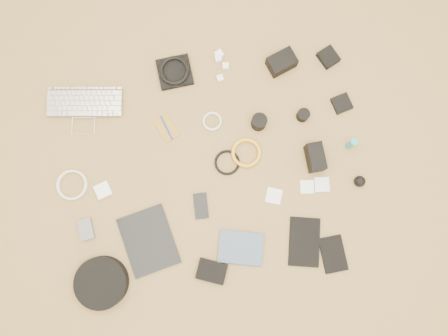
{
  "coord_description": "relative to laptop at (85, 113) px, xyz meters",
  "views": [
    {
      "loc": [
        0.02,
        -0.26,
        1.97
      ],
      "look_at": [
        0.06,
        -0.0,
        0.02
      ],
      "focal_mm": 35.0,
      "sensor_mm": 36.0,
      "label": 1
    }
  ],
  "objects": [
    {
      "name": "filter_case_left",
      "position": [
        0.8,
        -0.5,
        -0.01
      ],
      "size": [
        0.09,
        0.09,
        0.01
      ],
      "primitive_type": "cube",
      "rotation": [
        0.0,
        0.0,
        -0.37
      ],
      "color": "silver",
      "rests_on": "ground"
    },
    {
      "name": "notebook_black_b",
      "position": [
        1.02,
        -0.8,
        -0.01
      ],
      "size": [
        0.11,
        0.16,
        0.01
      ],
      "primitive_type": "cube",
      "rotation": [
        0.0,
        0.0,
        0.05
      ],
      "color": "black",
      "rests_on": "ground"
    },
    {
      "name": "dslr_camera",
      "position": [
        0.93,
        0.1,
        0.02
      ],
      "size": [
        0.15,
        0.12,
        0.07
      ],
      "primitive_type": "cube",
      "rotation": [
        0.0,
        0.0,
        0.35
      ],
      "color": "black",
      "rests_on": "ground"
    },
    {
      "name": "lens_pouch",
      "position": [
        1.16,
        0.1,
        0.0
      ],
      "size": [
        0.11,
        0.11,
        0.03
      ],
      "primitive_type": "cube",
      "rotation": [
        0.0,
        0.0,
        0.43
      ],
      "color": "black",
      "rests_on": "ground"
    },
    {
      "name": "paperback",
      "position": [
        0.6,
        -0.78,
        -0.0
      ],
      "size": [
        0.22,
        0.19,
        0.02
      ],
      "primitive_type": "imported",
      "rotation": [
        0.0,
        0.0,
        1.33
      ],
      "color": "#3C5065",
      "rests_on": "ground"
    },
    {
      "name": "laptop",
      "position": [
        0.0,
        0.0,
        0.0
      ],
      "size": [
        0.38,
        0.29,
        0.03
      ],
      "primitive_type": "imported",
      "rotation": [
        0.0,
        0.0,
        -0.14
      ],
      "color": "silver",
      "rests_on": "ground"
    },
    {
      "name": "charger_b",
      "position": [
        0.68,
        0.13,
        0.0
      ],
      "size": [
        0.03,
        0.03,
        0.03
      ],
      "primitive_type": "cube",
      "rotation": [
        0.0,
        0.0,
        -0.08
      ],
      "color": "white",
      "rests_on": "ground"
    },
    {
      "name": "room_shell",
      "position": [
        0.54,
        -0.34,
        1.24
      ],
      "size": [
        4.04,
        4.04,
        2.58
      ],
      "color": "olive",
      "rests_on": "ground"
    },
    {
      "name": "phone",
      "position": [
        0.47,
        -0.5,
        -0.01
      ],
      "size": [
        0.06,
        0.12,
        0.01
      ],
      "primitive_type": "cube",
      "rotation": [
        0.0,
        0.0,
        -0.03
      ],
      "color": "black",
      "rests_on": "ground"
    },
    {
      "name": "air_blower",
      "position": [
        1.19,
        -0.49,
        0.01
      ],
      "size": [
        0.07,
        0.07,
        0.05
      ],
      "primitive_type": "sphere",
      "rotation": [
        0.0,
        0.0,
        0.36
      ],
      "color": "black",
      "rests_on": "ground"
    },
    {
      "name": "charger_d",
      "position": [
        0.64,
        0.07,
        -0.0
      ],
      "size": [
        0.03,
        0.03,
        0.03
      ],
      "primitive_type": "cube",
      "rotation": [
        0.0,
        0.0,
        0.15
      ],
      "color": "white",
      "rests_on": "ground"
    },
    {
      "name": "charger_a",
      "position": [
        0.65,
        0.17,
        0.0
      ],
      "size": [
        0.03,
        0.03,
        0.03
      ],
      "primitive_type": "cube",
      "rotation": [
        0.0,
        0.0,
        0.04
      ],
      "color": "white",
      "rests_on": "ground"
    },
    {
      "name": "filter_case_right",
      "position": [
        1.03,
        -0.48,
        -0.01
      ],
      "size": [
        0.07,
        0.07,
        0.01
      ],
      "primitive_type": "cube",
      "rotation": [
        0.0,
        0.0,
        -0.1
      ],
      "color": "silver",
      "rests_on": "ground"
    },
    {
      "name": "lens_a",
      "position": [
        0.79,
        -0.16,
        0.02
      ],
      "size": [
        0.09,
        0.09,
        0.08
      ],
      "primitive_type": "cylinder",
      "rotation": [
        0.0,
        0.0,
        0.24
      ],
      "color": "black",
      "rests_on": "ground"
    },
    {
      "name": "lens_b",
      "position": [
        0.99,
        -0.16,
        0.01
      ],
      "size": [
        0.06,
        0.06,
        0.05
      ],
      "primitive_type": "cylinder",
      "rotation": [
        0.0,
        0.0,
        -0.07
      ],
      "color": "black",
      "rests_on": "ground"
    },
    {
      "name": "drive_case",
      "position": [
        0.48,
        -0.79,
        0.0
      ],
      "size": [
        0.15,
        0.13,
        0.03
      ],
      "primitive_type": "cube",
      "rotation": [
        0.0,
        0.0,
        -0.39
      ],
      "color": "black",
      "rests_on": "ground"
    },
    {
      "name": "notebook_olive",
      "position": [
        0.36,
        -0.12,
        -0.01
      ],
      "size": [
        0.12,
        0.14,
        0.01
      ],
      "primitive_type": "cube",
      "rotation": [
        0.0,
        0.0,
        0.43
      ],
      "color": "olive",
      "rests_on": "ground"
    },
    {
      "name": "cable_white_a",
      "position": [
        0.58,
        -0.12,
        -0.01
      ],
      "size": [
        0.11,
        0.11,
        0.01
      ],
      "primitive_type": "torus",
      "rotation": [
        0.0,
        0.0,
        -0.28
      ],
      "color": "silver",
      "rests_on": "ground"
    },
    {
      "name": "lens_cleaner",
      "position": [
        1.18,
        -0.33,
        0.04
      ],
      "size": [
        0.04,
        0.04,
        0.1
      ],
      "primitive_type": "cylinder",
      "rotation": [
        0.0,
        0.0,
        -0.3
      ],
      "color": "teal",
      "rests_on": "ground"
    },
    {
      "name": "filter_case_mid",
      "position": [
        0.96,
        -0.48,
        -0.01
      ],
      "size": [
        0.07,
        0.07,
        0.01
      ],
      "primitive_type": "cube",
      "rotation": [
        0.0,
        0.0,
        -0.11
      ],
      "color": "silver",
      "rests_on": "ground"
    },
    {
      "name": "card_reader",
      "position": [
        1.18,
        -0.13,
        -0.0
      ],
      "size": [
        0.1,
        0.1,
        0.02
      ],
      "primitive_type": "cube",
      "rotation": [
        0.0,
        0.0,
        0.24
      ],
      "color": "black",
      "rests_on": "ground"
    },
    {
      "name": "headphone_pouch",
      "position": [
        0.44,
        0.13,
        0.0
      ],
      "size": [
        0.16,
        0.16,
        0.03
      ],
      "primitive_type": "cube",
      "rotation": [
        0.0,
        0.0,
        0.07
      ],
      "color": "black",
      "rests_on": "ground"
    },
    {
      "name": "flash",
      "position": [
        1.01,
        -0.36,
        0.03
      ],
      "size": [
        0.07,
        0.13,
        0.09
      ],
      "primitive_type": "cube",
      "rotation": [
        0.0,
        0.0,
        0.04
      ],
      "color": "black",
      "rests_on": "ground"
    },
    {
      "name": "power_brick",
      "position": [
        0.05,
        -0.37,
        0.0
      ],
      "size": [
        0.08,
        0.08,
        0.03
      ],
      "primitive_type": "cube",
      "rotation": [
        0.0,
        0.0,
        0.31
      ],
      "color": "white",
      "rests_on": "ground"
    },
    {
      "name": "cable_black",
      "position": [
        0.62,
        -0.32,
        -0.01
      ],
      "size": [
        0.13,
        0.13,
        0.01
      ],
      "primitive_type": "torus",
      "rotation": [
        0.0,
        0.0,
        -0.1
      ],
      "color": "black",
      "rests_on": "ground"
    },
    {
      "name": "tablet",
      "position": [
        0.22,
        -0.62,
        -0.01
      ],
      "size": [
        0.27,
        0.31,
        0.01
      ],
      "primitive_type": "cube",
      "rotation": [
        0.0,
        0.0,
        0.21
      ],
      "color": "black",
      "rests_on": "ground"
    },
    {
      "name": "headphone_case",
      "position": [
        0.0,
        -0.77,
        0.02
      ],
      "size": [
        0.24,
        0.24,
        0.06
      ],
      "primitive_type": "cylinder",
      "rotation": [
        0.0,
        0.0,
        -0.05
      ],
      "color": "black",
      "rests_on": "ground"
    },
    {
      "name": "cable_yellow",
      "position": [
        0.71,
        -0.29,
        -0.01
      ],
      "size": [
        0.14,
        0.14,
        0.02
      ],
      "primitive_type": "torus",
      "rotation": [
        0.0,
        0.0,
        -0.05
      ],
      "color": "gold",
      "rests_on": "ground"
    },
    {
      "name": "cable_white_b",
      "position": [
        -0.09,
        -0.32,
        -0.01
      ],
      "size": [
        0.18,
        0.18,
        0.01
      ],
      "primitive_type": "torus",
      "rotation": [
        0.0,
        0.0,
        -0.36
      ],
      "color": "silver",
      "rests_on": "ground"
    },
    {
      "name": "battery_charger",
      "position": [
        -0.05,
        -0.53,
        -0.0
      ],
      "size": [
        0.07,
        0.1,
        0.03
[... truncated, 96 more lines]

